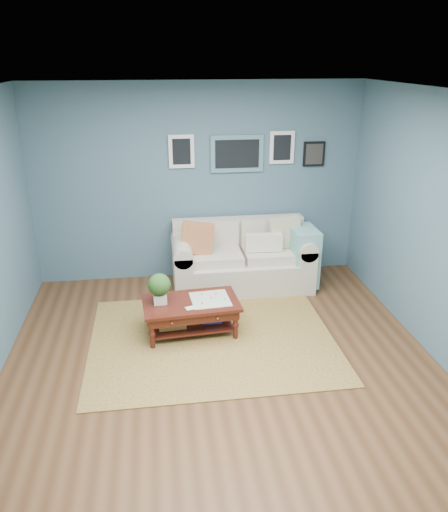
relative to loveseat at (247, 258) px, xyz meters
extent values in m
plane|color=brown|center=(-0.61, -2.03, -0.40)|extent=(5.00, 5.00, 0.00)
plane|color=white|center=(-0.61, -2.03, 2.30)|extent=(5.00, 5.00, 0.00)
cube|color=#436273|center=(-0.61, 0.47, 0.95)|extent=(4.50, 0.02, 2.70)
cube|color=#436273|center=(-0.61, -4.53, 0.95)|extent=(4.50, 0.02, 2.70)
cube|color=slate|center=(-0.08, 0.45, 1.35)|extent=(0.72, 0.03, 0.50)
cube|color=black|center=(-0.08, 0.43, 1.35)|extent=(0.60, 0.01, 0.38)
cube|color=white|center=(-0.83, 0.45, 1.40)|extent=(0.34, 0.03, 0.44)
cube|color=white|center=(0.54, 0.45, 1.42)|extent=(0.34, 0.03, 0.44)
cube|color=black|center=(1.00, 0.45, 1.32)|extent=(0.30, 0.03, 0.34)
cube|color=brown|center=(-0.66, -1.38, -0.40)|extent=(2.72, 2.18, 0.01)
cube|color=beige|center=(-0.08, -0.04, -0.20)|extent=(1.40, 0.87, 0.41)
cube|color=beige|center=(-0.08, 0.30, 0.25)|extent=(1.83, 0.22, 0.47)
cube|color=beige|center=(-0.90, -0.04, -0.10)|extent=(0.24, 0.87, 0.61)
cube|color=beige|center=(0.73, -0.04, -0.10)|extent=(0.24, 0.87, 0.61)
cylinder|color=beige|center=(-0.90, -0.04, 0.21)|extent=(0.26, 0.87, 0.26)
cylinder|color=beige|center=(0.73, -0.04, 0.21)|extent=(0.26, 0.87, 0.26)
cube|color=beige|center=(-0.46, -0.09, 0.07)|extent=(0.71, 0.55, 0.13)
cube|color=beige|center=(0.29, -0.09, 0.07)|extent=(0.71, 0.55, 0.13)
cube|color=beige|center=(-0.46, 0.18, 0.32)|extent=(0.71, 0.12, 0.35)
cube|color=beige|center=(0.29, 0.18, 0.32)|extent=(0.71, 0.12, 0.35)
cube|color=#CC643B|center=(-0.69, -0.09, 0.35)|extent=(0.48, 0.17, 0.47)
cube|color=beige|center=(0.51, -0.02, 0.35)|extent=(0.46, 0.18, 0.45)
cube|color=beige|center=(0.19, -0.13, 0.27)|extent=(0.49, 0.12, 0.24)
cube|color=#77B5B0|center=(0.73, -0.15, 0.05)|extent=(0.33, 0.54, 0.79)
cube|color=#360E0A|center=(-0.87, -1.19, -0.02)|extent=(1.12, 0.71, 0.04)
cube|color=#360E0A|center=(-0.87, -1.19, -0.09)|extent=(1.04, 0.63, 0.11)
cube|color=#360E0A|center=(-0.87, -1.19, -0.30)|extent=(0.95, 0.53, 0.02)
sphere|color=gold|center=(-1.10, -1.50, -0.09)|extent=(0.03, 0.03, 0.03)
sphere|color=gold|center=(-0.60, -1.46, -0.09)|extent=(0.03, 0.03, 0.03)
cylinder|color=#360E0A|center=(-1.32, -1.47, -0.22)|extent=(0.05, 0.05, 0.37)
cylinder|color=#360E0A|center=(-0.39, -1.40, -0.22)|extent=(0.05, 0.05, 0.37)
cylinder|color=#360E0A|center=(-1.36, -0.99, -0.22)|extent=(0.05, 0.05, 0.37)
cylinder|color=#360E0A|center=(-0.43, -0.92, -0.22)|extent=(0.05, 0.05, 0.37)
cube|color=silver|center=(-1.22, -1.17, 0.05)|extent=(0.15, 0.15, 0.11)
sphere|color=#274F1C|center=(-1.22, -1.17, 0.22)|extent=(0.25, 0.25, 0.25)
cube|color=beige|center=(-0.65, -1.18, 0.00)|extent=(0.46, 0.46, 0.01)
cube|color=#AD884A|center=(-1.10, -1.21, -0.20)|extent=(0.32, 0.24, 0.18)
cube|color=#254392|center=(-0.63, -1.16, -0.24)|extent=(0.23, 0.18, 0.10)
camera|label=1|loc=(-1.21, -6.23, 2.60)|focal=35.00mm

